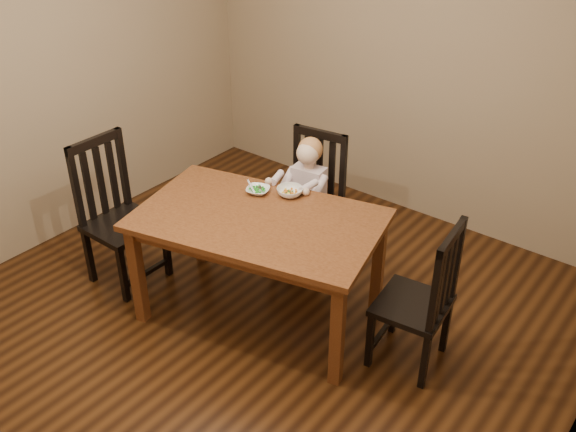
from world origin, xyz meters
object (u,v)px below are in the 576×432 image
Objects in this scene: dining_table at (258,229)px; chair_right at (421,300)px; chair_child at (310,203)px; toddler at (307,190)px; bowl_peas at (258,190)px; chair_left at (118,215)px; bowl_veg at (290,192)px.

chair_right is at bearing 12.38° from dining_table.
chair_child is 0.15m from toddler.
chair_right reaches higher than toddler.
chair_right is 1.31m from bowl_peas.
chair_left is at bearing 37.49° from toddler.
dining_table is at bearing 91.89° from chair_child.
chair_left is (-0.96, -1.02, 0.02)m from chair_child.
chair_child reaches higher than dining_table.
chair_child is at bearing 80.57° from bowl_peas.
toddler is at bearing 62.27° from chair_right.
chair_left reaches higher than chair_child.
dining_table is 1.11m from chair_right.
bowl_veg is at bearing 92.39° from dining_table.
chair_child is at bearing 99.38° from dining_table.
chair_child is at bearing -90.00° from toddler.
chair_right is 5.70× the size of bowl_veg.
bowl_peas is at bearing 71.15° from toddler.
dining_table is 0.70m from toddler.
bowl_veg is (-0.01, 0.35, 0.12)m from dining_table.
chair_child is 6.71× the size of bowl_peas.
chair_right is (2.15, 0.52, -0.04)m from chair_left.
dining_table is 1.13m from chair_left.
chair_child is 1.93× the size of toddler.
chair_right is (1.07, 0.23, -0.21)m from dining_table.
bowl_peas is (-1.27, 0.01, 0.31)m from chair_right.
chair_child is 1.29m from chair_right.
bowl_peas is (-0.21, 0.24, 0.11)m from dining_table.
bowl_veg is (1.07, 0.63, 0.28)m from chair_left.
bowl_peas is at bearing 121.16° from chair_left.
dining_table is 0.37m from bowl_veg.
chair_right reaches higher than dining_table.
chair_left is 7.04× the size of bowl_peas.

